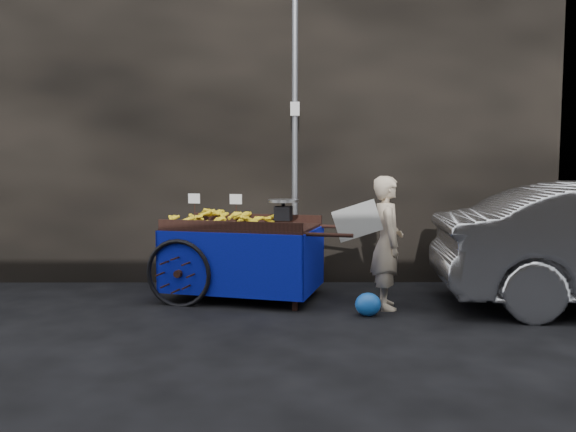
{
  "coord_description": "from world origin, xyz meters",
  "views": [
    {
      "loc": [
        0.18,
        -6.25,
        1.63
      ],
      "look_at": [
        0.21,
        0.5,
        1.04
      ],
      "focal_mm": 35.0,
      "sensor_mm": 36.0,
      "label": 1
    }
  ],
  "objects": [
    {
      "name": "banana_cart",
      "position": [
        -0.4,
        0.68,
        0.82
      ],
      "size": [
        2.65,
        1.68,
        1.33
      ],
      "rotation": [
        0.0,
        0.0,
        -0.26
      ],
      "color": "black",
      "rests_on": "ground"
    },
    {
      "name": "plastic_bag",
      "position": [
        1.08,
        -0.21,
        0.13
      ],
      "size": [
        0.29,
        0.23,
        0.26
      ],
      "primitive_type": "ellipsoid",
      "color": "blue",
      "rests_on": "ground"
    },
    {
      "name": "street_pole",
      "position": [
        0.3,
        1.3,
        2.01
      ],
      "size": [
        0.12,
        0.1,
        4.0
      ],
      "color": "slate",
      "rests_on": "ground"
    },
    {
      "name": "ground",
      "position": [
        0.0,
        0.0,
        0.0
      ],
      "size": [
        80.0,
        80.0,
        0.0
      ],
      "primitive_type": "plane",
      "color": "black",
      "rests_on": "ground"
    },
    {
      "name": "building_wall",
      "position": [
        0.39,
        2.6,
        2.5
      ],
      "size": [
        13.5,
        2.0,
        5.0
      ],
      "color": "black",
      "rests_on": "ground"
    },
    {
      "name": "vendor",
      "position": [
        1.34,
        0.15,
        0.77
      ],
      "size": [
        0.85,
        0.56,
        1.53
      ],
      "rotation": [
        0.0,
        0.0,
        1.56
      ],
      "color": "#C8B395",
      "rests_on": "ground"
    }
  ]
}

